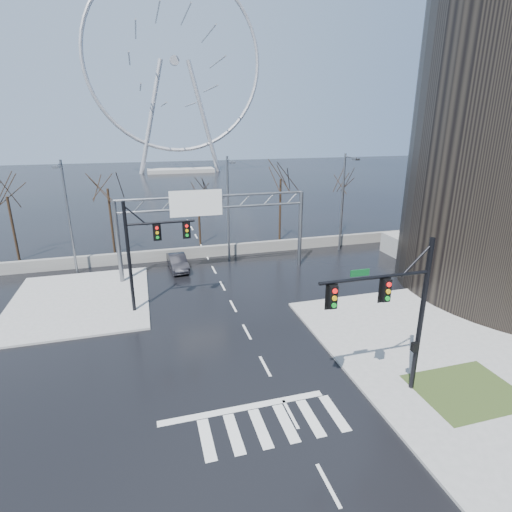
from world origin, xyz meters
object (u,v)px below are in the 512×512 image
object	(u,v)px
sign_gantry	(210,217)
car	(178,262)
ferris_wheel	(175,69)
signal_mast_near	(399,306)
signal_mast_far	(145,246)

from	to	relation	value
sign_gantry	car	xyz separation A→B (m)	(-2.79, 2.04, -4.48)
car	sign_gantry	bearing A→B (deg)	-40.60
ferris_wheel	signal_mast_near	bearing A→B (deg)	-89.92
signal_mast_near	signal_mast_far	size ratio (longest dim) A/B	1.00
signal_mast_far	ferris_wheel	size ratio (longest dim) A/B	0.16
signal_mast_far	car	bearing A→B (deg)	71.40
car	signal_mast_far	bearing A→B (deg)	-112.99
signal_mast_far	sign_gantry	distance (m)	8.14
sign_gantry	car	world-z (taller)	sign_gantry
signal_mast_far	ferris_wheel	xyz separation A→B (m)	(10.87, 86.04, 21.30)
signal_mast_far	sign_gantry	world-z (taller)	signal_mast_far
sign_gantry	ferris_wheel	size ratio (longest dim) A/B	0.32
ferris_wheel	car	bearing A→B (deg)	-95.97
ferris_wheel	car	distance (m)	82.45
signal_mast_near	signal_mast_far	world-z (taller)	same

